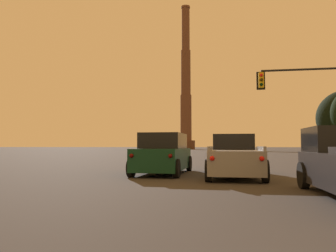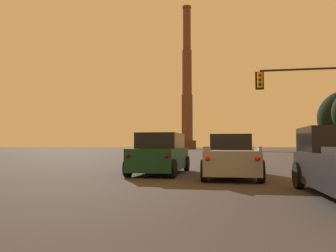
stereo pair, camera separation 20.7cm
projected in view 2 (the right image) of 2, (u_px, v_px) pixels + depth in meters
pickup_truck_center_lane_front at (231, 157)px, 13.99m from camera, size 2.23×5.52×1.82m
suv_left_lane_front at (161, 154)px, 15.13m from camera, size 2.23×4.95×1.86m
traffic_light_overhead_right at (322, 89)px, 21.57m from camera, size 6.57×0.50×6.49m
smokestack at (187, 92)px, 120.44m from camera, size 6.50×6.50×53.38m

